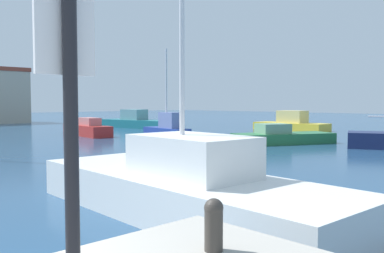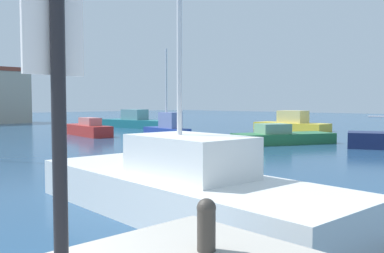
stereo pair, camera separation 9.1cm
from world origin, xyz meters
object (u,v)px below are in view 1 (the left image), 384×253
at_px(motorboat_yellow_distant_east, 291,124).
at_px(sailboat_white_far_left, 184,187).
at_px(motorboat_red_mid_harbor, 87,129).
at_px(motorboat_teal_far_right, 136,122).
at_px(motorboat_green_distant_north, 282,137).
at_px(sailboat_blue_outer_mooring, 167,131).
at_px(mooring_bollard, 214,222).

xyz_separation_m(motorboat_yellow_distant_east, sailboat_white_far_left, (-27.45, -15.03, 0.05)).
bearing_deg(motorboat_red_mid_harbor, motorboat_teal_far_right, 32.47).
bearing_deg(motorboat_green_distant_north, motorboat_yellow_distant_east, 30.67).
distance_m(motorboat_yellow_distant_east, sailboat_white_far_left, 31.30).
relative_size(motorboat_yellow_distant_east, motorboat_red_mid_harbor, 1.14).
relative_size(sailboat_blue_outer_mooring, motorboat_red_mid_harbor, 1.00).
distance_m(sailboat_blue_outer_mooring, motorboat_red_mid_harbor, 8.52).
xyz_separation_m(motorboat_yellow_distant_east, motorboat_red_mid_harbor, (-16.94, 7.57, -0.10)).
height_order(motorboat_green_distant_north, sailboat_white_far_left, sailboat_white_far_left).
bearing_deg(motorboat_yellow_distant_east, sailboat_blue_outer_mooring, -176.82).
distance_m(sailboat_blue_outer_mooring, motorboat_yellow_distant_east, 15.92).
relative_size(mooring_bollard, sailboat_white_far_left, 0.05).
distance_m(sailboat_blue_outer_mooring, sailboat_white_far_left, 18.27).
bearing_deg(motorboat_green_distant_north, sailboat_blue_outer_mooring, 127.68).
height_order(sailboat_blue_outer_mooring, motorboat_yellow_distant_east, sailboat_blue_outer_mooring).
height_order(mooring_bollard, sailboat_white_far_left, sailboat_white_far_left).
bearing_deg(motorboat_red_mid_harbor, mooring_bollard, -117.52).
bearing_deg(motorboat_green_distant_north, motorboat_teal_far_right, 80.55).
distance_m(motorboat_red_mid_harbor, motorboat_green_distant_north, 15.36).
bearing_deg(motorboat_yellow_distant_east, motorboat_green_distant_north, -149.33).
bearing_deg(sailboat_blue_outer_mooring, motorboat_teal_far_right, 60.92).
bearing_deg(sailboat_white_far_left, motorboat_green_distant_north, 27.27).
xyz_separation_m(sailboat_blue_outer_mooring, motorboat_green_distant_north, (4.53, -5.86, -0.32)).
distance_m(sailboat_blue_outer_mooring, motorboat_green_distant_north, 7.41).
height_order(motorboat_red_mid_harbor, motorboat_teal_far_right, motorboat_teal_far_right).
height_order(motorboat_green_distant_north, motorboat_teal_far_right, motorboat_teal_far_right).
relative_size(motorboat_yellow_distant_east, motorboat_teal_far_right, 0.81).
bearing_deg(motorboat_teal_far_right, sailboat_blue_outer_mooring, -119.08).
height_order(motorboat_yellow_distant_east, motorboat_teal_far_right, motorboat_teal_far_right).
distance_m(motorboat_red_mid_harbor, sailboat_white_far_left, 24.93).
relative_size(motorboat_teal_far_right, sailboat_white_far_left, 0.72).
bearing_deg(sailboat_white_far_left, motorboat_red_mid_harbor, 65.06).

